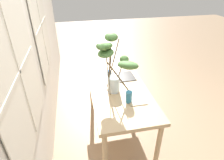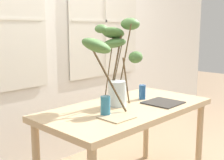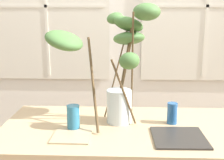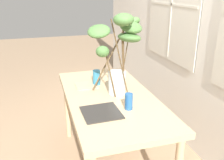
{
  "view_description": "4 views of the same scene",
  "coord_description": "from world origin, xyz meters",
  "views": [
    {
      "loc": [
        -1.96,
        0.5,
        2.09
      ],
      "look_at": [
        -0.08,
        0.11,
        0.95
      ],
      "focal_mm": 30.07,
      "sensor_mm": 36.0,
      "label": 1
    },
    {
      "loc": [
        -1.75,
        -1.51,
        1.38
      ],
      "look_at": [
        -0.1,
        0.07,
        0.98
      ],
      "focal_mm": 47.54,
      "sensor_mm": 36.0,
      "label": 2
    },
    {
      "loc": [
        -0.01,
        -1.61,
        1.41
      ],
      "look_at": [
        -0.08,
        0.05,
        1.02
      ],
      "focal_mm": 47.34,
      "sensor_mm": 36.0,
      "label": 3
    },
    {
      "loc": [
        1.9,
        -0.55,
        1.64
      ],
      "look_at": [
        -0.1,
        0.05,
        0.86
      ],
      "focal_mm": 40.22,
      "sensor_mm": 36.0,
      "label": 4
    }
  ],
  "objects": [
    {
      "name": "back_wall_with_windows",
      "position": [
        -0.0,
        0.98,
        1.41
      ],
      "size": [
        5.87,
        0.14,
        2.82
      ],
      "color": "silver",
      "rests_on": "ground"
    },
    {
      "name": "drinking_glass_blue_left",
      "position": [
        -0.29,
        -0.05,
        0.83
      ],
      "size": [
        0.07,
        0.07,
        0.14
      ],
      "primitive_type": "cylinder",
      "color": "teal",
      "rests_on": "dining_table"
    },
    {
      "name": "plate_square_right",
      "position": [
        0.29,
        -0.15,
        0.76
      ],
      "size": [
        0.28,
        0.28,
        0.01
      ],
      "primitive_type": "cube",
      "rotation": [
        0.0,
        0.0,
        0.03
      ],
      "color": "#2D2B28",
      "rests_on": "dining_table"
    },
    {
      "name": "plate_square_left",
      "position": [
        -0.29,
        -0.15,
        0.76
      ],
      "size": [
        0.21,
        0.21,
        0.01
      ],
      "primitive_type": "cube",
      "rotation": [
        0.0,
        0.0,
        -0.02
      ],
      "color": "tan",
      "rests_on": "dining_table"
    },
    {
      "name": "drinking_glass_blue_right",
      "position": [
        0.28,
        0.07,
        0.82
      ],
      "size": [
        0.06,
        0.06,
        0.13
      ],
      "primitive_type": "cylinder",
      "color": "#235693",
      "rests_on": "dining_table"
    },
    {
      "name": "vase_with_branches",
      "position": [
        -0.06,
        0.08,
        1.16
      ],
      "size": [
        0.66,
        0.44,
        0.7
      ],
      "color": "silver",
      "rests_on": "dining_table"
    },
    {
      "name": "dining_table",
      "position": [
        0.0,
        0.0,
        0.67
      ],
      "size": [
        1.45,
        0.73,
        0.76
      ],
      "color": "tan",
      "rests_on": "ground"
    }
  ]
}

